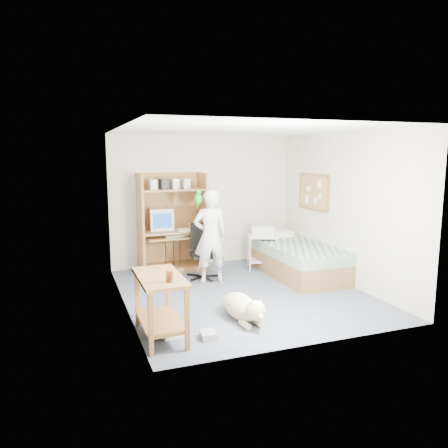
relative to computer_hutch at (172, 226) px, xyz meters
name	(u,v)px	position (x,y,z in m)	size (l,w,h in m)	color
floor	(243,293)	(0.70, -1.74, -0.82)	(4.00, 4.00, 0.00)	#485062
wall_back	(204,200)	(0.70, 0.26, 0.43)	(3.60, 0.02, 2.50)	beige
wall_right	(344,208)	(2.50, -1.74, 0.43)	(0.02, 4.00, 2.50)	beige
wall_left	(123,220)	(-1.10, -1.74, 0.43)	(0.02, 4.00, 2.50)	beige
ceiling	(244,129)	(0.70, -1.74, 1.68)	(3.60, 4.00, 0.02)	white
computer_hutch	(172,226)	(0.00, 0.00, 0.00)	(1.20, 0.63, 1.80)	brown
bed	(297,259)	(2.00, -1.12, -0.53)	(1.02, 2.02, 0.66)	brown
side_desk	(160,297)	(-0.85, -2.94, -0.33)	(0.50, 1.00, 0.75)	olive
corkboard	(314,192)	(2.47, -0.84, 0.63)	(0.04, 0.94, 0.66)	olive
office_chair	(203,259)	(0.37, -0.70, -0.48)	(0.53, 0.53, 0.94)	black
person	(211,236)	(0.42, -1.00, -0.04)	(0.57, 0.38, 1.57)	silver
parrot	(198,198)	(0.22, -0.99, 0.61)	(0.12, 0.20, 0.32)	#13861D
dog	(243,307)	(0.26, -2.78, -0.64)	(0.41, 1.08, 0.41)	tan
printer_cart	(262,246)	(1.59, -0.52, -0.39)	(0.65, 0.58, 0.65)	silver
printer	(262,230)	(1.59, -0.52, -0.08)	(0.42, 0.32, 0.18)	#BABAB5
crt_monitor	(161,219)	(-0.20, 0.01, 0.15)	(0.46, 0.48, 0.39)	beige
keyboard	(176,236)	(0.03, -0.16, -0.15)	(0.45, 0.16, 0.03)	beige
pencil_cup	(191,226)	(0.34, -0.09, 0.00)	(0.08, 0.08, 0.12)	gold
drink_glass	(169,277)	(-0.80, -3.22, -0.01)	(0.08, 0.08, 0.12)	#411B0A
floor_box_a	(172,332)	(-0.73, -2.96, -0.77)	(0.25, 0.20, 0.10)	white
floor_box_b	(208,335)	(-0.34, -3.17, -0.78)	(0.18, 0.22, 0.08)	#A7A6A2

